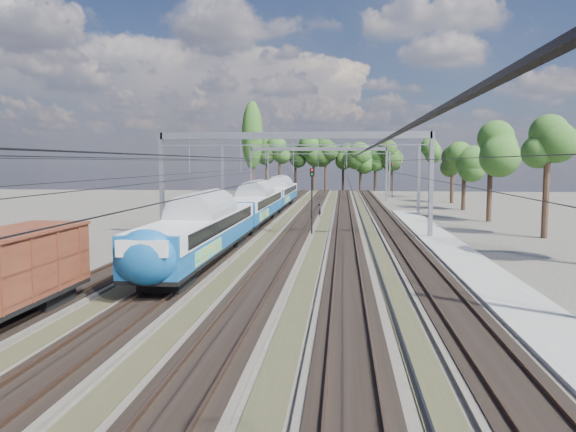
# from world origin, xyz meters

# --- Properties ---
(ground) EXTENTS (220.00, 220.00, 0.00)m
(ground) POSITION_xyz_m (0.00, 0.00, 0.00)
(ground) COLOR #47423A
(ground) RESTS_ON ground
(track_bed) EXTENTS (21.00, 130.00, 0.34)m
(track_bed) POSITION_xyz_m (-0.00, 45.00, 0.10)
(track_bed) COLOR #47423A
(track_bed) RESTS_ON ground
(platform) EXTENTS (3.00, 70.00, 0.30)m
(platform) POSITION_xyz_m (12.00, 20.00, 0.15)
(platform) COLOR gray
(platform) RESTS_ON ground
(catenary) EXTENTS (25.65, 130.00, 9.00)m
(catenary) POSITION_xyz_m (0.33, 52.69, 6.40)
(catenary) COLOR gray
(catenary) RESTS_ON ground
(tree_belt) EXTENTS (39.00, 100.70, 11.65)m
(tree_belt) POSITION_xyz_m (7.55, 90.94, 8.04)
(tree_belt) COLOR black
(tree_belt) RESTS_ON ground
(poplar) EXTENTS (4.40, 4.40, 19.04)m
(poplar) POSITION_xyz_m (-14.50, 98.00, 11.89)
(poplar) COLOR black
(poplar) RESTS_ON ground
(emu_train) EXTENTS (3.07, 65.01, 4.50)m
(emu_train) POSITION_xyz_m (-4.50, 37.96, 2.65)
(emu_train) COLOR black
(emu_train) RESTS_ON ground
(worker) EXTENTS (0.46, 0.63, 1.60)m
(worker) POSITION_xyz_m (1.53, 48.78, 0.80)
(worker) COLOR black
(worker) RESTS_ON ground
(signal_near) EXTENTS (0.41, 0.37, 5.93)m
(signal_near) POSITION_xyz_m (1.48, 31.89, 3.75)
(signal_near) COLOR black
(signal_near) RESTS_ON ground
(signal_far) EXTENTS (0.45, 0.42, 6.38)m
(signal_far) POSITION_xyz_m (13.12, 85.26, 4.04)
(signal_far) COLOR black
(signal_far) RESTS_ON ground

